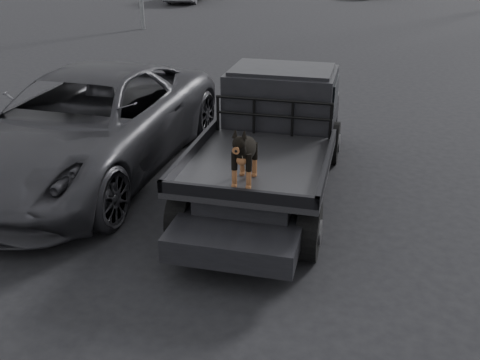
% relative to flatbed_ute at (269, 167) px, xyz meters
% --- Properties ---
extents(ground, '(120.00, 120.00, 0.00)m').
position_rel_flatbed_ute_xyz_m(ground, '(-0.29, -1.69, -0.46)').
color(ground, black).
rests_on(ground, ground).
extents(flatbed_ute, '(2.00, 5.40, 0.92)m').
position_rel_flatbed_ute_xyz_m(flatbed_ute, '(0.00, 0.00, 0.00)').
color(flatbed_ute, black).
rests_on(flatbed_ute, ground).
extents(ute_cab, '(1.72, 1.30, 0.88)m').
position_rel_flatbed_ute_xyz_m(ute_cab, '(-0.00, 0.95, 0.90)').
color(ute_cab, black).
rests_on(ute_cab, flatbed_ute).
extents(headache_rack, '(1.80, 0.08, 0.55)m').
position_rel_flatbed_ute_xyz_m(headache_rack, '(-0.00, 0.20, 0.74)').
color(headache_rack, black).
rests_on(headache_rack, flatbed_ute).
extents(dog, '(0.32, 0.60, 0.74)m').
position_rel_flatbed_ute_xyz_m(dog, '(-0.02, -1.58, 0.83)').
color(dog, black).
rests_on(dog, flatbed_ute).
extents(parked_suv, '(3.00, 6.22, 1.71)m').
position_rel_flatbed_ute_xyz_m(parked_suv, '(-3.15, 0.15, 0.39)').
color(parked_suv, '#2F2F34').
rests_on(parked_suv, ground).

